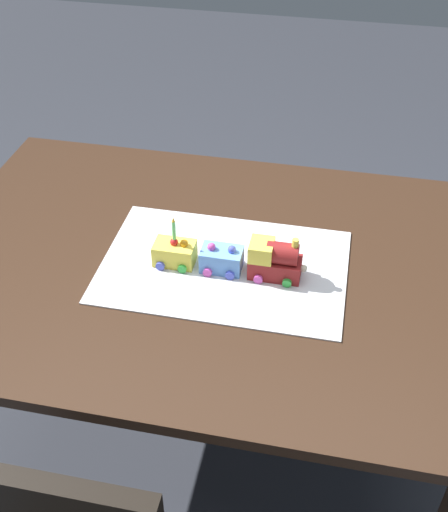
% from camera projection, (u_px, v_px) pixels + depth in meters
% --- Properties ---
extents(ground_plane, '(8.00, 8.00, 0.00)m').
position_uv_depth(ground_plane, '(207.00, 437.00, 2.08)').
color(ground_plane, '#2D3038').
extents(dining_table, '(1.40, 1.00, 0.74)m').
position_uv_depth(dining_table, '(204.00, 292.00, 1.68)').
color(dining_table, '#382316').
rests_on(dining_table, ground).
extents(cake_board, '(0.60, 0.40, 0.00)m').
position_uv_depth(cake_board, '(224.00, 266.00, 1.59)').
color(cake_board, silver).
rests_on(cake_board, dining_table).
extents(cake_locomotive, '(0.14, 0.08, 0.12)m').
position_uv_depth(cake_locomotive, '(275.00, 260.00, 1.53)').
color(cake_locomotive, maroon).
rests_on(cake_locomotive, cake_board).
extents(cake_car_caboose_sky_blue, '(0.10, 0.08, 0.07)m').
position_uv_depth(cake_car_caboose_sky_blue, '(222.00, 259.00, 1.56)').
color(cake_car_caboose_sky_blue, '#669EEA').
rests_on(cake_car_caboose_sky_blue, cake_board).
extents(cake_car_tanker_lemon, '(0.10, 0.08, 0.07)m').
position_uv_depth(cake_car_tanker_lemon, '(175.00, 253.00, 1.58)').
color(cake_car_tanker_lemon, '#F4E04C').
rests_on(cake_car_tanker_lemon, cake_board).
extents(birthday_candle, '(0.01, 0.01, 0.06)m').
position_uv_depth(birthday_candle, '(174.00, 229.00, 1.54)').
color(birthday_candle, '#66D872').
rests_on(birthday_candle, cake_car_tanker_lemon).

